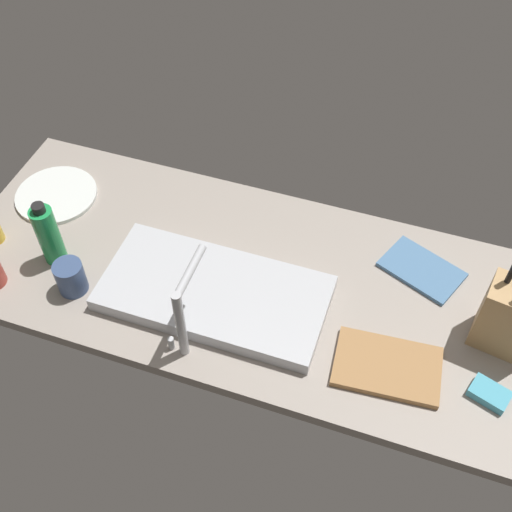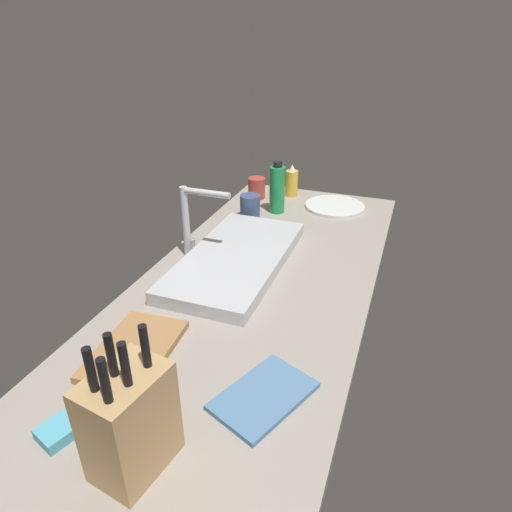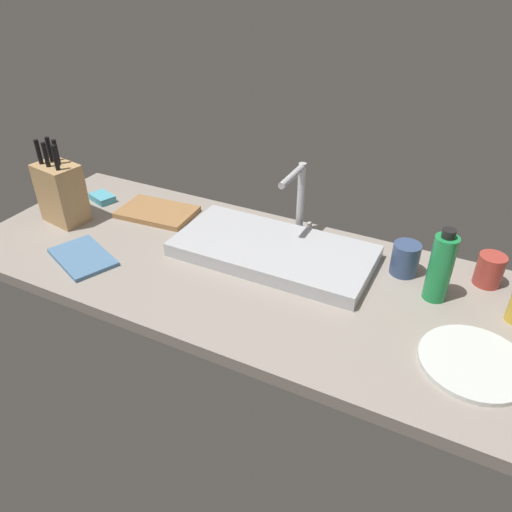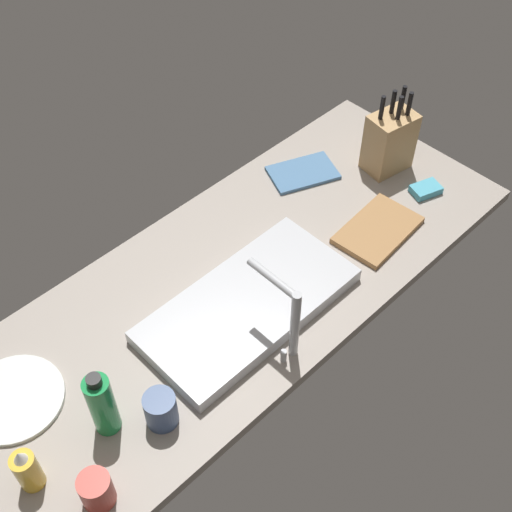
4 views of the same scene
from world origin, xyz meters
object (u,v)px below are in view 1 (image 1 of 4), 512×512
at_px(knife_block, 511,317).
at_px(dish_sponge, 489,394).
at_px(cutting_board, 387,366).
at_px(coffee_mug, 71,277).
at_px(dinner_plate, 56,195).
at_px(faucet, 183,310).
at_px(dish_towel, 422,270).
at_px(water_bottle, 48,235).
at_px(sink_basin, 214,293).

height_order(knife_block, dish_sponge, knife_block).
relative_size(cutting_board, coffee_mug, 2.71).
xyz_separation_m(cutting_board, dinner_plate, (1.06, -0.26, -0.00)).
distance_m(dinner_plate, dish_sponge, 1.33).
relative_size(faucet, dish_sponge, 2.62).
bearing_deg(dish_towel, dish_sponge, 122.98).
bearing_deg(dinner_plate, faucet, 148.72).
bearing_deg(faucet, water_bottle, -17.08).
xyz_separation_m(dinner_plate, dish_sponge, (-1.30, 0.26, 0.01)).
bearing_deg(faucet, dish_towel, -140.74).
distance_m(cutting_board, dish_towel, 0.33).
bearing_deg(dinner_plate, dish_sponge, 168.87).
relative_size(sink_basin, dish_sponge, 6.55).
bearing_deg(dish_sponge, faucet, 7.45).
bearing_deg(water_bottle, dish_sponge, 177.84).
xyz_separation_m(dish_towel, coffee_mug, (0.87, 0.36, 0.04)).
bearing_deg(dinner_plate, knife_block, 176.03).
xyz_separation_m(knife_block, cutting_board, (0.25, 0.17, -0.09)).
xyz_separation_m(water_bottle, dish_towel, (-0.97, -0.28, -0.09)).
height_order(dinner_plate, coffee_mug, coffee_mug).
relative_size(cutting_board, water_bottle, 1.23).
distance_m(cutting_board, water_bottle, 0.94).
xyz_separation_m(faucet, coffee_mug, (0.35, -0.06, -0.10)).
bearing_deg(dish_towel, knife_block, 143.90).
relative_size(knife_block, dish_sponge, 3.08).
bearing_deg(cutting_board, faucet, 10.65).
bearing_deg(dinner_plate, cutting_board, 166.24).
bearing_deg(faucet, dish_sponge, -172.55).
xyz_separation_m(cutting_board, coffee_mug, (0.84, 0.03, 0.04)).
bearing_deg(dinner_plate, water_bottle, 120.47).
bearing_deg(dish_sponge, water_bottle, -2.16).
bearing_deg(cutting_board, coffee_mug, 2.05).
relative_size(sink_basin, dish_towel, 2.81).
distance_m(sink_basin, cutting_board, 0.48).
bearing_deg(knife_block, faucet, 29.18).
height_order(knife_block, coffee_mug, knife_block).
relative_size(sink_basin, water_bottle, 2.84).
bearing_deg(sink_basin, coffee_mug, 14.02).
bearing_deg(dish_sponge, dinner_plate, -11.13).
bearing_deg(faucet, cutting_board, -169.35).
distance_m(faucet, dish_sponge, 0.74).
bearing_deg(coffee_mug, dish_sponge, -178.21).
bearing_deg(dish_sponge, knife_block, -92.78).
height_order(sink_basin, dish_towel, sink_basin).
relative_size(dish_towel, coffee_mug, 2.23).
bearing_deg(sink_basin, water_bottle, 1.66).
xyz_separation_m(knife_block, dish_sponge, (0.01, 0.17, -0.09)).
xyz_separation_m(sink_basin, dish_towel, (-0.50, -0.27, -0.01)).
bearing_deg(dish_towel, sink_basin, 28.05).
height_order(knife_block, cutting_board, knife_block).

